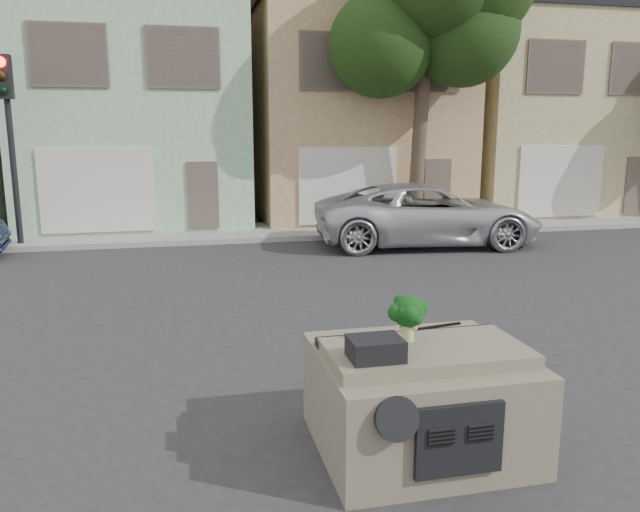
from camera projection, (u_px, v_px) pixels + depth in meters
name	position (u px, v px, depth m)	size (l,w,h in m)	color
ground_plane	(342.00, 348.00, 9.21)	(120.00, 120.00, 0.00)	#303033
sidewalk	(255.00, 232.00, 19.23)	(40.00, 3.00, 0.15)	gray
townhouse_mint	(138.00, 112.00, 21.56)	(7.20, 8.20, 7.55)	#9BC69E
townhouse_tan	(347.00, 113.00, 23.19)	(7.20, 8.20, 7.55)	tan
townhouse_beige	(529.00, 114.00, 24.82)	(7.20, 8.20, 7.55)	tan
silver_pickup	(426.00, 245.00, 17.47)	(2.87, 6.22, 1.73)	silver
traffic_signal	(11.00, 154.00, 16.37)	(0.40, 0.40, 5.10)	black
tree_near	(420.00, 93.00, 18.82)	(4.40, 4.00, 8.50)	#1C3611
car_dashboard	(419.00, 395.00, 6.23)	(2.00, 1.80, 1.12)	#716954
instrument_hump	(375.00, 348.00, 5.64)	(0.48, 0.38, 0.20)	black
wiper_arm	(432.00, 327.00, 6.54)	(0.70, 0.03, 0.02)	black
broccoli	(408.00, 318.00, 6.11)	(0.38, 0.38, 0.47)	#0D340E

